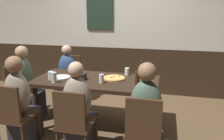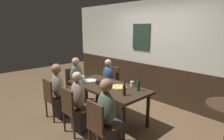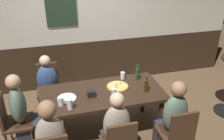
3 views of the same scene
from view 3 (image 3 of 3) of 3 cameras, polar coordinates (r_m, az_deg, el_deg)
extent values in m
plane|color=brown|center=(4.00, -1.93, -14.26)|extent=(12.00, 12.00, 0.00)
cube|color=#332316|center=(5.12, -6.29, 1.72)|extent=(6.40, 0.10, 0.95)
cube|color=beige|center=(4.72, -7.10, 16.16)|extent=(6.40, 0.10, 1.65)
cube|color=#233828|center=(4.64, -12.05, 14.33)|extent=(0.56, 0.03, 0.68)
cube|color=black|center=(3.58, -2.10, -5.57)|extent=(1.79, 0.85, 0.05)
cylinder|color=black|center=(3.46, -13.98, -15.42)|extent=(0.07, 0.07, 0.69)
cylinder|color=black|center=(3.75, 11.37, -11.29)|extent=(0.07, 0.07, 0.69)
cylinder|color=black|center=(4.01, -14.43, -8.90)|extent=(0.07, 0.07, 0.69)
cylinder|color=black|center=(4.26, 7.38, -5.86)|extent=(0.07, 0.07, 0.69)
cube|color=#422B1C|center=(4.32, -14.67, -4.81)|extent=(0.40, 0.40, 0.04)
cube|color=#422B1C|center=(4.36, -15.10, -0.97)|extent=(0.36, 0.04, 0.43)
cylinder|color=#422B1C|center=(4.29, -11.97, -8.26)|extent=(0.04, 0.04, 0.41)
cylinder|color=#422B1C|center=(4.30, -16.52, -8.77)|extent=(0.04, 0.04, 0.41)
cylinder|color=#422B1C|center=(4.58, -12.29, -5.88)|extent=(0.04, 0.04, 0.41)
cylinder|color=#422B1C|center=(4.59, -16.54, -6.37)|extent=(0.04, 0.04, 0.41)
cube|color=#422B1C|center=(2.88, 2.40, -16.18)|extent=(0.36, 0.04, 0.43)
cube|color=#422B1C|center=(3.42, 14.48, -14.27)|extent=(0.40, 0.40, 0.04)
cube|color=#422B1C|center=(3.15, 16.54, -13.01)|extent=(0.36, 0.04, 0.43)
cylinder|color=#422B1C|center=(3.61, 10.28, -15.91)|extent=(0.04, 0.04, 0.41)
cylinder|color=#422B1C|center=(3.74, 15.18, -14.70)|extent=(0.04, 0.04, 0.41)
cube|color=#422B1C|center=(3.72, -21.26, -11.57)|extent=(0.40, 0.40, 0.04)
cube|color=#422B1C|center=(3.62, -24.71, -8.85)|extent=(0.04, 0.36, 0.43)
cylinder|color=#422B1C|center=(3.97, -18.06, -12.42)|extent=(0.04, 0.04, 0.41)
cylinder|color=#422B1C|center=(4.02, -22.99, -12.85)|extent=(0.04, 0.04, 0.41)
cube|color=#2D2D38|center=(4.32, -14.30, -8.01)|extent=(0.32, 0.34, 0.45)
ellipsoid|color=#334C7A|center=(4.15, -15.06, -1.96)|extent=(0.34, 0.22, 0.49)
sphere|color=#DBB293|center=(4.01, -15.61, 2.13)|extent=(0.18, 0.18, 0.18)
ellipsoid|color=tan|center=(2.93, -14.32, -14.82)|extent=(0.34, 0.22, 0.54)
sphere|color=#936B4C|center=(2.71, -15.18, -9.02)|extent=(0.21, 0.21, 0.21)
ellipsoid|color=tan|center=(3.00, 1.15, -12.64)|extent=(0.34, 0.22, 0.54)
sphere|color=#DBB293|center=(2.79, 1.21, -7.07)|extent=(0.18, 0.18, 0.18)
cube|color=#2D2D38|center=(3.63, 13.11, -15.47)|extent=(0.32, 0.34, 0.45)
ellipsoid|color=#56705B|center=(3.26, 14.74, -9.86)|extent=(0.34, 0.22, 0.56)
sphere|color=#936B4C|center=(3.06, 15.53, -4.33)|extent=(0.20, 0.20, 0.20)
cube|color=#2D2D38|center=(3.83, -18.77, -13.82)|extent=(0.34, 0.32, 0.45)
ellipsoid|color=#56705B|center=(3.55, -21.40, -7.72)|extent=(0.22, 0.34, 0.55)
sphere|color=tan|center=(3.37, -22.42, -2.58)|extent=(0.19, 0.19, 0.19)
cylinder|color=tan|center=(3.68, 1.31, -3.90)|extent=(0.33, 0.33, 0.02)
cylinder|color=#DBB760|center=(3.68, 1.31, -3.74)|extent=(0.29, 0.29, 0.01)
cylinder|color=maroon|center=(3.73, 2.06, -3.12)|extent=(0.03, 0.03, 0.00)
cylinder|color=maroon|center=(3.69, 1.04, -3.47)|extent=(0.03, 0.03, 0.00)
cylinder|color=maroon|center=(3.63, 1.04, -4.04)|extent=(0.03, 0.03, 0.00)
cylinder|color=silver|center=(3.89, 2.55, -1.33)|extent=(0.07, 0.07, 0.12)
cylinder|color=gold|center=(3.89, 2.55, -1.48)|extent=(0.06, 0.06, 0.09)
cylinder|color=silver|center=(3.22, -9.96, -7.97)|extent=(0.07, 0.07, 0.15)
cylinder|color=#B26623|center=(3.23, -9.94, -8.17)|extent=(0.06, 0.06, 0.12)
cylinder|color=silver|center=(3.43, 0.44, -5.33)|extent=(0.07, 0.07, 0.12)
cylinder|color=gold|center=(3.44, 0.44, -5.46)|extent=(0.06, 0.06, 0.10)
cylinder|color=silver|center=(3.32, -12.05, -7.25)|extent=(0.08, 0.08, 0.12)
cylinder|color=#B26623|center=(3.33, -12.03, -7.46)|extent=(0.07, 0.07, 0.10)
cylinder|color=#194723|center=(3.87, 6.04, -0.91)|extent=(0.06, 0.06, 0.19)
cylinder|color=#194723|center=(3.82, 6.14, 0.85)|extent=(0.03, 0.03, 0.07)
cylinder|color=#42230F|center=(3.56, 8.08, -3.75)|extent=(0.06, 0.06, 0.19)
cylinder|color=#42230F|center=(3.50, 8.21, -1.93)|extent=(0.03, 0.03, 0.07)
cylinder|color=white|center=(3.47, -10.66, -6.58)|extent=(0.27, 0.27, 0.01)
cube|color=black|center=(3.45, -4.95, -5.59)|extent=(0.11, 0.09, 0.09)
camera|label=1|loc=(1.87, 63.79, -20.21)|focal=35.99mm
camera|label=2|loc=(3.52, 64.13, 0.15)|focal=29.80mm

